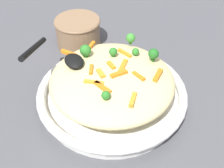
% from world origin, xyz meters
% --- Properties ---
extents(ground_plane, '(2.40, 2.40, 0.00)m').
position_xyz_m(ground_plane, '(0.00, 0.00, 0.00)').
color(ground_plane, '#4C4C51').
extents(serving_bowl, '(0.34, 0.34, 0.05)m').
position_xyz_m(serving_bowl, '(0.00, 0.00, 0.03)').
color(serving_bowl, white).
rests_on(serving_bowl, ground_plane).
extents(pasta_mound, '(0.28, 0.28, 0.06)m').
position_xyz_m(pasta_mound, '(0.00, 0.00, 0.07)').
color(pasta_mound, '#DBC689').
rests_on(pasta_mound, serving_bowl).
extents(carrot_piece_0, '(0.03, 0.03, 0.01)m').
position_xyz_m(carrot_piece_0, '(-0.09, 0.01, 0.10)').
color(carrot_piece_0, orange).
rests_on(carrot_piece_0, pasta_mound).
extents(carrot_piece_1, '(0.04, 0.02, 0.01)m').
position_xyz_m(carrot_piece_1, '(-0.04, 0.04, 0.10)').
color(carrot_piece_1, orange).
rests_on(carrot_piece_1, pasta_mound).
extents(carrot_piece_2, '(0.01, 0.04, 0.01)m').
position_xyz_m(carrot_piece_2, '(-0.02, -0.01, 0.10)').
color(carrot_piece_2, orange).
rests_on(carrot_piece_2, pasta_mound).
extents(carrot_piece_3, '(0.04, 0.04, 0.01)m').
position_xyz_m(carrot_piece_3, '(-0.00, -0.03, 0.10)').
color(carrot_piece_3, orange).
rests_on(carrot_piece_3, pasta_mound).
extents(carrot_piece_4, '(0.04, 0.03, 0.01)m').
position_xyz_m(carrot_piece_4, '(0.11, 0.06, 0.10)').
color(carrot_piece_4, orange).
rests_on(carrot_piece_4, pasta_mound).
extents(carrot_piece_5, '(0.03, 0.02, 0.01)m').
position_xyz_m(carrot_piece_5, '(-0.04, -0.04, 0.10)').
color(carrot_piece_5, orange).
rests_on(carrot_piece_5, pasta_mound).
extents(carrot_piece_6, '(0.03, 0.02, 0.01)m').
position_xyz_m(carrot_piece_6, '(0.02, 0.04, 0.10)').
color(carrot_piece_6, orange).
rests_on(carrot_piece_6, pasta_mound).
extents(carrot_piece_7, '(0.03, 0.01, 0.01)m').
position_xyz_m(carrot_piece_7, '(0.01, -0.01, 0.10)').
color(carrot_piece_7, orange).
rests_on(carrot_piece_7, pasta_mound).
extents(carrot_piece_8, '(0.03, 0.01, 0.01)m').
position_xyz_m(carrot_piece_8, '(0.00, 0.03, 0.10)').
color(carrot_piece_8, orange).
rests_on(carrot_piece_8, pasta_mound).
extents(carrot_piece_9, '(0.03, 0.04, 0.01)m').
position_xyz_m(carrot_piece_9, '(-0.06, -0.08, 0.10)').
color(carrot_piece_9, orange).
rests_on(carrot_piece_9, pasta_mound).
extents(carrot_piece_10, '(0.04, 0.02, 0.01)m').
position_xyz_m(carrot_piece_10, '(0.04, -0.06, 0.10)').
color(carrot_piece_10, orange).
rests_on(carrot_piece_10, pasta_mound).
extents(carrot_piece_11, '(0.03, 0.04, 0.01)m').
position_xyz_m(carrot_piece_11, '(-0.02, 0.05, 0.10)').
color(carrot_piece_11, orange).
rests_on(carrot_piece_11, pasta_mound).
extents(carrot_piece_12, '(0.03, 0.04, 0.01)m').
position_xyz_m(carrot_piece_12, '(0.11, 0.00, 0.10)').
color(carrot_piece_12, orange).
rests_on(carrot_piece_12, pasta_mound).
extents(broccoli_floret_0, '(0.03, 0.03, 0.03)m').
position_xyz_m(broccoli_floret_0, '(0.08, 0.03, 0.11)').
color(broccoli_floret_0, '#296820').
rests_on(broccoli_floret_0, pasta_mound).
extents(broccoli_floret_1, '(0.02, 0.02, 0.02)m').
position_xyz_m(broccoli_floret_1, '(-0.07, 0.05, 0.10)').
color(broccoli_floret_1, '#296820').
rests_on(broccoli_floret_1, pasta_mound).
extents(broccoli_floret_2, '(0.02, 0.02, 0.03)m').
position_xyz_m(broccoli_floret_2, '(-0.01, -0.10, 0.11)').
color(broccoli_floret_2, '#205B1C').
rests_on(broccoli_floret_2, pasta_mound).
extents(broccoli_floret_3, '(0.02, 0.02, 0.02)m').
position_xyz_m(broccoli_floret_3, '(0.03, -0.08, 0.10)').
color(broccoli_floret_3, '#296820').
rests_on(broccoli_floret_3, pasta_mound).
extents(broccoli_floret_4, '(0.02, 0.02, 0.02)m').
position_xyz_m(broccoli_floret_4, '(0.04, -0.03, 0.11)').
color(broccoli_floret_4, '#296820').
rests_on(broccoli_floret_4, pasta_mound).
extents(broccoli_floret_5, '(0.02, 0.02, 0.03)m').
position_xyz_m(broccoli_floret_5, '(0.08, -0.09, 0.11)').
color(broccoli_floret_5, '#377928').
rests_on(broccoli_floret_5, pasta_mound).
extents(serving_spoon, '(0.15, 0.14, 0.08)m').
position_xyz_m(serving_spoon, '(0.08, 0.09, 0.12)').
color(serving_spoon, black).
rests_on(serving_spoon, pasta_mound).
extents(companion_bowl, '(0.13, 0.13, 0.08)m').
position_xyz_m(companion_bowl, '(0.26, -0.03, 0.05)').
color(companion_bowl, '#8C6B4C').
rests_on(companion_bowl, ground_plane).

